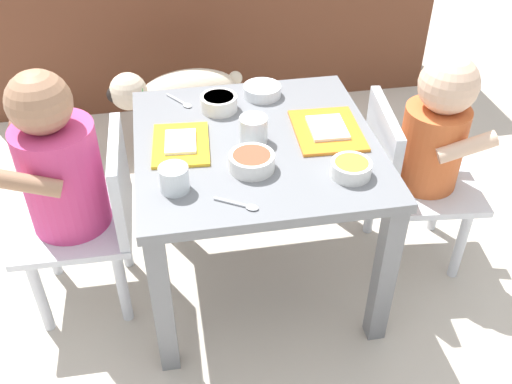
{
  "coord_description": "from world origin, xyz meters",
  "views": [
    {
      "loc": [
        -0.21,
        -1.16,
        1.21
      ],
      "look_at": [
        0.0,
        0.0,
        0.29
      ],
      "focal_mm": 40.94,
      "sensor_mm": 36.0,
      "label": 1
    }
  ],
  "objects_px": {
    "dog": "(179,95)",
    "water_cup_right": "(174,180)",
    "seated_child_left": "(65,174)",
    "cereal_bowl_left_side": "(252,161)",
    "spoon_by_left_tray": "(181,102)",
    "dining_table": "(256,166)",
    "food_tray_left": "(181,144)",
    "seated_child_right": "(428,141)",
    "veggie_bowl_far": "(262,90)",
    "food_tray_right": "(327,130)",
    "water_cup_left": "(253,130)",
    "veggie_bowl_near": "(351,168)",
    "cereal_bowl_right_side": "(219,102)",
    "spoon_by_right_tray": "(241,205)"
  },
  "relations": [
    {
      "from": "seated_child_left",
      "to": "water_cup_right",
      "type": "relative_size",
      "value": 10.5
    },
    {
      "from": "water_cup_left",
      "to": "dining_table",
      "type": "bearing_deg",
      "value": -28.29
    },
    {
      "from": "veggie_bowl_far",
      "to": "spoon_by_right_tray",
      "type": "xyz_separation_m",
      "value": [
        -0.13,
        -0.45,
        -0.01
      ]
    },
    {
      "from": "seated_child_right",
      "to": "veggie_bowl_far",
      "type": "distance_m",
      "value": 0.45
    },
    {
      "from": "seated_child_right",
      "to": "water_cup_left",
      "type": "height_order",
      "value": "seated_child_right"
    },
    {
      "from": "dining_table",
      "to": "seated_child_right",
      "type": "bearing_deg",
      "value": 0.41
    },
    {
      "from": "seated_child_left",
      "to": "water_cup_left",
      "type": "height_order",
      "value": "seated_child_left"
    },
    {
      "from": "seated_child_right",
      "to": "cereal_bowl_right_side",
      "type": "xyz_separation_m",
      "value": [
        -0.52,
        0.16,
        0.08
      ]
    },
    {
      "from": "food_tray_left",
      "to": "cereal_bowl_right_side",
      "type": "xyz_separation_m",
      "value": [
        0.11,
        0.15,
        0.02
      ]
    },
    {
      "from": "seated_child_right",
      "to": "veggie_bowl_near",
      "type": "height_order",
      "value": "seated_child_right"
    },
    {
      "from": "seated_child_left",
      "to": "cereal_bowl_left_side",
      "type": "bearing_deg",
      "value": -14.27
    },
    {
      "from": "spoon_by_left_tray",
      "to": "cereal_bowl_right_side",
      "type": "bearing_deg",
      "value": -28.73
    },
    {
      "from": "food_tray_left",
      "to": "water_cup_right",
      "type": "height_order",
      "value": "water_cup_right"
    },
    {
      "from": "seated_child_left",
      "to": "seated_child_right",
      "type": "height_order",
      "value": "seated_child_left"
    },
    {
      "from": "food_tray_left",
      "to": "veggie_bowl_far",
      "type": "relative_size",
      "value": 1.9
    },
    {
      "from": "food_tray_left",
      "to": "food_tray_right",
      "type": "bearing_deg",
      "value": 0.0
    },
    {
      "from": "veggie_bowl_far",
      "to": "cereal_bowl_left_side",
      "type": "bearing_deg",
      "value": -104.53
    },
    {
      "from": "spoon_by_left_tray",
      "to": "spoon_by_right_tray",
      "type": "bearing_deg",
      "value": -78.9
    },
    {
      "from": "dog",
      "to": "spoon_by_left_tray",
      "type": "distance_m",
      "value": 0.51
    },
    {
      "from": "dog",
      "to": "water_cup_left",
      "type": "distance_m",
      "value": 0.73
    },
    {
      "from": "dog",
      "to": "cereal_bowl_left_side",
      "type": "height_order",
      "value": "cereal_bowl_left_side"
    },
    {
      "from": "water_cup_left",
      "to": "cereal_bowl_right_side",
      "type": "height_order",
      "value": "water_cup_left"
    },
    {
      "from": "veggie_bowl_near",
      "to": "spoon_by_right_tray",
      "type": "relative_size",
      "value": 0.98
    },
    {
      "from": "dog",
      "to": "water_cup_right",
      "type": "bearing_deg",
      "value": -93.48
    },
    {
      "from": "dog",
      "to": "water_cup_right",
      "type": "height_order",
      "value": "water_cup_right"
    },
    {
      "from": "seated_child_left",
      "to": "cereal_bowl_left_side",
      "type": "xyz_separation_m",
      "value": [
        0.42,
        -0.11,
        0.06
      ]
    },
    {
      "from": "dining_table",
      "to": "water_cup_left",
      "type": "xyz_separation_m",
      "value": [
        -0.01,
        0.0,
        0.1
      ]
    },
    {
      "from": "food_tray_right",
      "to": "water_cup_right",
      "type": "xyz_separation_m",
      "value": [
        -0.38,
        -0.17,
        0.02
      ]
    },
    {
      "from": "seated_child_right",
      "to": "food_tray_right",
      "type": "distance_m",
      "value": 0.28
    },
    {
      "from": "spoon_by_left_tray",
      "to": "dog",
      "type": "bearing_deg",
      "value": 88.82
    },
    {
      "from": "food_tray_right",
      "to": "water_cup_left",
      "type": "xyz_separation_m",
      "value": [
        -0.18,
        -0.01,
        0.02
      ]
    },
    {
      "from": "dining_table",
      "to": "food_tray_left",
      "type": "height_order",
      "value": "food_tray_left"
    },
    {
      "from": "dining_table",
      "to": "veggie_bowl_far",
      "type": "distance_m",
      "value": 0.24
    },
    {
      "from": "water_cup_left",
      "to": "cereal_bowl_left_side",
      "type": "relative_size",
      "value": 0.65
    },
    {
      "from": "dog",
      "to": "food_tray_right",
      "type": "xyz_separation_m",
      "value": [
        0.33,
        -0.66,
        0.23
      ]
    },
    {
      "from": "spoon_by_left_tray",
      "to": "veggie_bowl_near",
      "type": "bearing_deg",
      "value": -48.42
    },
    {
      "from": "dog",
      "to": "cereal_bowl_left_side",
      "type": "xyz_separation_m",
      "value": [
        0.12,
        -0.79,
        0.25
      ]
    },
    {
      "from": "seated_child_left",
      "to": "veggie_bowl_far",
      "type": "xyz_separation_m",
      "value": [
        0.51,
        0.22,
        0.05
      ]
    },
    {
      "from": "dog",
      "to": "veggie_bowl_far",
      "type": "relative_size",
      "value": 4.66
    },
    {
      "from": "water_cup_right",
      "to": "veggie_bowl_near",
      "type": "distance_m",
      "value": 0.38
    },
    {
      "from": "veggie_bowl_near",
      "to": "spoon_by_left_tray",
      "type": "bearing_deg",
      "value": 131.58
    },
    {
      "from": "water_cup_right",
      "to": "spoon_by_left_tray",
      "type": "relative_size",
      "value": 0.71
    },
    {
      "from": "water_cup_right",
      "to": "veggie_bowl_near",
      "type": "xyz_separation_m",
      "value": [
        0.38,
        -0.02,
        -0.01
      ]
    },
    {
      "from": "cereal_bowl_left_side",
      "to": "spoon_by_left_tray",
      "type": "distance_m",
      "value": 0.35
    },
    {
      "from": "seated_child_right",
      "to": "water_cup_right",
      "type": "distance_m",
      "value": 0.68
    },
    {
      "from": "seated_child_right",
      "to": "food_tray_right",
      "type": "xyz_separation_m",
      "value": [
        -0.27,
        0.01,
        0.06
      ]
    },
    {
      "from": "cereal_bowl_left_side",
      "to": "food_tray_left",
      "type": "bearing_deg",
      "value": 141.1
    },
    {
      "from": "dining_table",
      "to": "spoon_by_right_tray",
      "type": "xyz_separation_m",
      "value": [
        -0.07,
        -0.24,
        0.08
      ]
    },
    {
      "from": "seated_child_left",
      "to": "dining_table",
      "type": "bearing_deg",
      "value": 0.42
    },
    {
      "from": "seated_child_right",
      "to": "cereal_bowl_left_side",
      "type": "distance_m",
      "value": 0.5
    }
  ]
}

